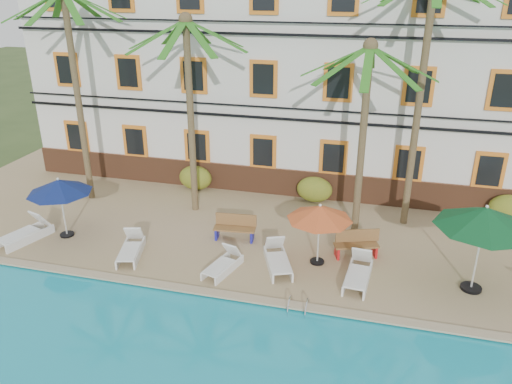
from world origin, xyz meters
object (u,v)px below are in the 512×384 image
(umbrella_red, at_px, (320,213))
(bench_left, at_px, (235,227))
(palm_b, at_px, (189,89))
(bench_right, at_px, (356,243))
(umbrella_green, at_px, (485,218))
(pool_ladder, at_px, (298,309))
(umbrella_blue, at_px, (59,187))
(lounger_d, at_px, (278,259))
(lounger_b, at_px, (131,248))
(lounger_c, at_px, (223,264))
(palm_c, at_px, (365,111))
(lounger_e, at_px, (358,273))
(palm_d, at_px, (423,69))
(palm_a, at_px, (74,69))
(lounger_a, at_px, (26,233))

(umbrella_red, bearing_deg, bench_left, 163.66)
(palm_b, relative_size, bench_right, 4.87)
(umbrella_green, relative_size, pool_ladder, 3.81)
(umbrella_blue, xyz_separation_m, lounger_d, (7.99, -0.19, -1.66))
(lounger_b, relative_size, bench_left, 1.25)
(umbrella_green, xyz_separation_m, lounger_c, (-7.64, -0.89, -2.16))
(palm_c, distance_m, pool_ladder, 7.17)
(palm_b, xyz_separation_m, lounger_e, (6.83, -3.71, -4.66))
(palm_d, distance_m, lounger_b, 11.72)
(palm_c, bearing_deg, lounger_b, -152.02)
(palm_a, distance_m, palm_c, 11.29)
(lounger_b, bearing_deg, bench_right, 14.57)
(lounger_c, height_order, bench_left, bench_left)
(palm_d, height_order, lounger_a, palm_d)
(bench_left, bearing_deg, lounger_b, -146.30)
(palm_b, relative_size, umbrella_green, 2.70)
(palm_d, distance_m, lounger_c, 9.47)
(lounger_e, bearing_deg, lounger_a, -178.57)
(umbrella_green, bearing_deg, palm_c, 140.24)
(bench_right, bearing_deg, lounger_b, -165.43)
(lounger_e, xyz_separation_m, bench_right, (-0.20, 1.58, 0.17))
(pool_ladder, bearing_deg, lounger_c, 152.48)
(pool_ladder, bearing_deg, palm_b, 133.28)
(palm_c, height_order, umbrella_blue, palm_c)
(lounger_d, bearing_deg, umbrella_red, 25.97)
(bench_right, bearing_deg, pool_ladder, -111.21)
(lounger_a, bearing_deg, palm_c, 18.37)
(palm_c, distance_m, umbrella_green, 5.30)
(palm_d, bearing_deg, palm_a, -176.22)
(palm_c, xyz_separation_m, umbrella_blue, (-10.25, -3.13, -2.61))
(palm_a, bearing_deg, palm_d, 3.78)
(bench_left, bearing_deg, lounger_a, -164.61)
(palm_a, height_order, palm_b, palm_a)
(umbrella_blue, bearing_deg, palm_c, 16.99)
(palm_d, xyz_separation_m, bench_right, (-1.65, -2.99, -5.41))
(palm_a, xyz_separation_m, palm_d, (13.05, 0.86, 0.39))
(palm_d, bearing_deg, umbrella_red, -126.79)
(umbrella_green, distance_m, bench_right, 4.24)
(lounger_b, xyz_separation_m, lounger_d, (4.99, 0.54, 0.01))
(lounger_b, bearing_deg, palm_b, 79.13)
(palm_a, height_order, lounger_e, palm_a)
(lounger_c, distance_m, bench_right, 4.56)
(palm_c, relative_size, lounger_b, 3.63)
(palm_d, height_order, bench_right, palm_d)
(umbrella_green, xyz_separation_m, lounger_a, (-15.18, -0.70, -2.12))
(lounger_a, distance_m, pool_ladder, 10.38)
(lounger_e, bearing_deg, umbrella_green, 6.82)
(pool_ladder, bearing_deg, umbrella_blue, 165.91)
(palm_d, distance_m, lounger_d, 8.18)
(umbrella_blue, xyz_separation_m, umbrella_green, (13.98, 0.03, 0.47))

